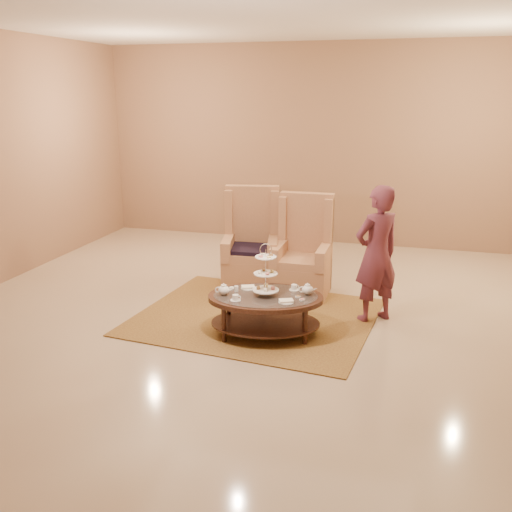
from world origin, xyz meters
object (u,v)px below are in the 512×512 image
(armchair_left, at_px, (251,253))
(armchair_right, at_px, (303,261))
(person, at_px, (376,254))
(tea_table, at_px, (266,303))

(armchair_left, xyz_separation_m, armchair_right, (0.76, -0.09, -0.02))
(armchair_left, height_order, person, person)
(armchair_left, distance_m, person, 1.99)
(tea_table, height_order, armchair_left, armchair_left)
(armchair_right, bearing_deg, tea_table, -94.64)
(tea_table, height_order, armchair_right, armchair_right)
(person, bearing_deg, armchair_right, -77.77)
(tea_table, relative_size, person, 0.88)
(armchair_left, xyz_separation_m, person, (1.78, -0.82, 0.35))
(tea_table, xyz_separation_m, armchair_left, (-0.64, 1.62, 0.08))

